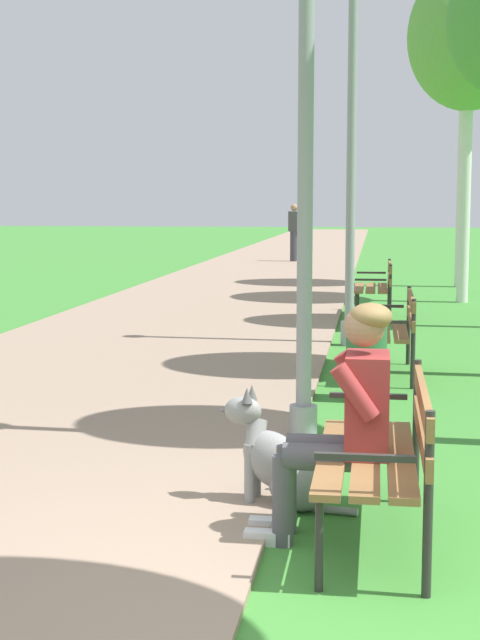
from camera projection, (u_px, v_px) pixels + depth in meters
name	position (u px, v px, depth m)	size (l,w,h in m)	color
ground_plane	(287.00, 638.00, 3.96)	(120.00, 120.00, 0.00)	#3D8433
paved_path	(282.00, 261.00, 27.87)	(4.27, 60.00, 0.04)	gray
park_bench_near	(386.00, 446.00, 5.01)	(0.55, 1.50, 0.85)	olive
park_bench_mid	(393.00, 325.00, 9.81)	(0.55, 1.50, 0.85)	olive
park_bench_far	(377.00, 284.00, 14.62)	(0.55, 1.50, 0.85)	olive
person_seated_on_near_bench	(346.00, 413.00, 4.99)	(0.74, 0.49, 1.25)	#4C4C51
dog_grey	(282.00, 465.00, 5.58)	(0.83, 0.36, 0.71)	gray
lamp_post_near	(306.00, 153.00, 6.78)	(0.24, 0.24, 4.03)	gray
lamp_post_mid	(351.00, 151.00, 11.62)	(0.24, 0.24, 4.53)	gray
birch_tree_fifth	(469.00, 38.00, 16.36)	(2.06, 2.23, 5.73)	silver
birch_tree_sixth	(467.00, 21.00, 19.26)	(1.88, 1.97, 6.89)	silver
litter_bin	(366.00, 361.00, 8.63)	(0.36, 0.36, 0.70)	#2D6638
pedestrian_distant	(294.00, 233.00, 27.51)	(0.32, 0.22, 1.65)	#383842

